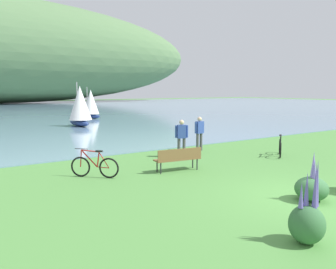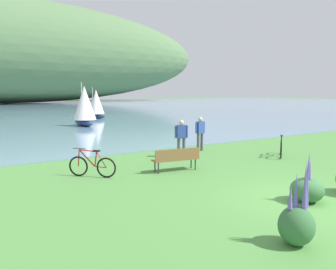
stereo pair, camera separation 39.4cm
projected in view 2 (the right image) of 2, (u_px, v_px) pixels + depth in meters
ground_plane at (301, 200)px, 9.35m from camera, size 200.00×200.00×0.00m
bay_water at (21, 110)px, 50.50m from camera, size 180.00×80.00×0.04m
distant_hillside at (3, 50)px, 74.86m from camera, size 99.30×28.00×23.53m
park_bench_near_camera at (176, 158)px, 12.60m from camera, size 1.85×0.71×0.88m
bicycle_leaning_near_bench at (92, 166)px, 11.79m from camera, size 1.32×1.27×1.01m
bicycle_beside_path at (281, 148)px, 15.47m from camera, size 1.40×1.18×1.01m
person_at_shoreline at (200, 131)px, 16.83m from camera, size 0.61×0.25×1.71m
person_on_the_grass at (181, 136)px, 15.16m from camera, size 0.57×0.35×1.71m
echium_bush_mid_cluster at (297, 223)px, 6.59m from camera, size 0.71×0.71×1.68m
echium_bush_far_cluster at (307, 189)px, 9.17m from camera, size 0.90×0.90×1.38m
sailboat_nearest_to_shore at (96, 104)px, 35.66m from camera, size 2.29×2.86×3.32m
sailboat_mid_bay at (84, 105)px, 28.01m from camera, size 2.03×3.19×3.66m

